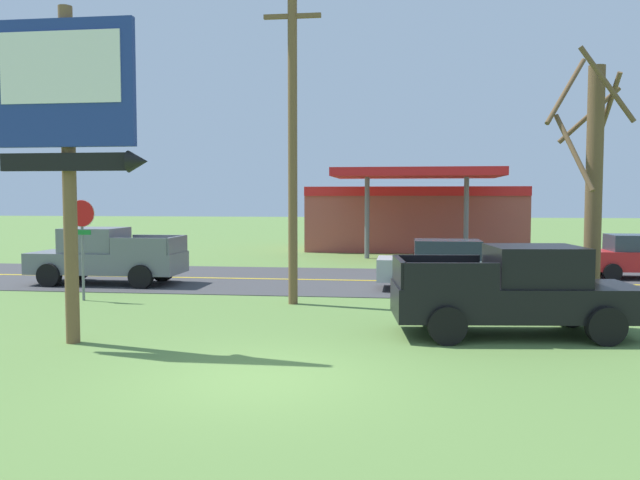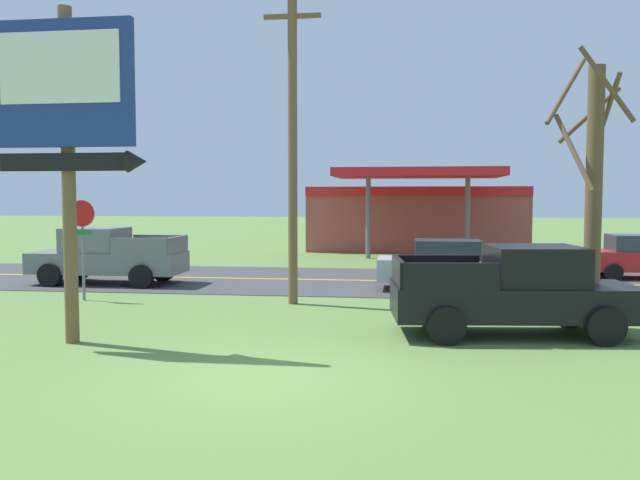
{
  "view_description": "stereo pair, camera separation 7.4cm",
  "coord_description": "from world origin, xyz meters",
  "views": [
    {
      "loc": [
        2.41,
        -10.46,
        3.01
      ],
      "look_at": [
        0.0,
        8.0,
        1.8
      ],
      "focal_mm": 36.75,
      "sensor_mm": 36.0,
      "label": 1
    },
    {
      "loc": [
        2.49,
        -10.45,
        3.01
      ],
      "look_at": [
        0.0,
        8.0,
        1.8
      ],
      "focal_mm": 36.75,
      "sensor_mm": 36.0,
      "label": 2
    }
  ],
  "objects": [
    {
      "name": "ground_plane",
      "position": [
        0.0,
        0.0,
        0.0
      ],
      "size": [
        180.0,
        180.0,
        0.0
      ],
      "primitive_type": "plane",
      "color": "#5B7F3D"
    },
    {
      "name": "road_asphalt",
      "position": [
        0.0,
        13.0,
        0.01
      ],
      "size": [
        140.0,
        8.0,
        0.02
      ],
      "primitive_type": "cube",
      "color": "#3D3D3F",
      "rests_on": "ground"
    },
    {
      "name": "road_centre_line",
      "position": [
        0.0,
        13.0,
        0.02
      ],
      "size": [
        126.0,
        0.2,
        0.01
      ],
      "primitive_type": "cube",
      "color": "gold",
      "rests_on": "road_asphalt"
    },
    {
      "name": "motel_sign",
      "position": [
        -4.35,
        2.04,
        4.67
      ],
      "size": [
        3.27,
        0.54,
        6.85
      ],
      "color": "brown",
      "rests_on": "ground"
    },
    {
      "name": "stop_sign",
      "position": [
        -6.92,
        7.48,
        2.03
      ],
      "size": [
        0.8,
        0.08,
        2.95
      ],
      "color": "slate",
      "rests_on": "ground"
    },
    {
      "name": "utility_pole",
      "position": [
        -0.73,
        7.68,
        4.94
      ],
      "size": [
        1.78,
        0.26,
        9.31
      ],
      "color": "brown",
      "rests_on": "ground"
    },
    {
      "name": "bare_tree",
      "position": [
        6.96,
        6.35,
        3.37
      ],
      "size": [
        2.0,
        2.17,
        6.61
      ],
      "color": "brown",
      "rests_on": "ground"
    },
    {
      "name": "gas_station",
      "position": [
        2.93,
        27.5,
        1.94
      ],
      "size": [
        12.0,
        11.5,
        4.4
      ],
      "color": "#A84C42",
      "rests_on": "ground"
    },
    {
      "name": "pickup_black_parked_on_lawn",
      "position": [
        4.83,
        4.14,
        0.96
      ],
      "size": [
        5.39,
        2.67,
        1.96
      ],
      "color": "black",
      "rests_on": "ground"
    },
    {
      "name": "pickup_grey_on_road",
      "position": [
        -7.9,
        11.0,
        0.96
      ],
      "size": [
        5.2,
        2.24,
        1.96
      ],
      "color": "slate",
      "rests_on": "ground"
    },
    {
      "name": "car_silver_mid_lane",
      "position": [
        3.66,
        11.0,
        0.83
      ],
      "size": [
        4.2,
        2.0,
        1.64
      ],
      "color": "#A8AAAF",
      "rests_on": "ground"
    }
  ]
}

